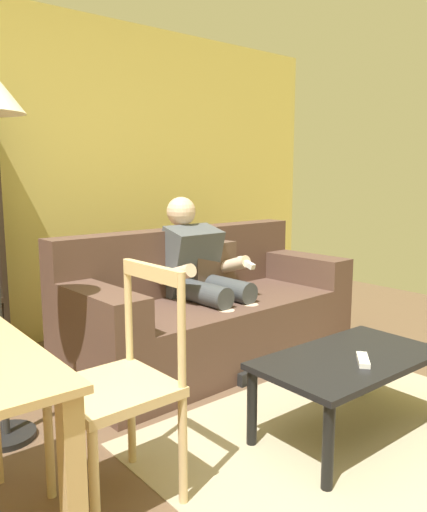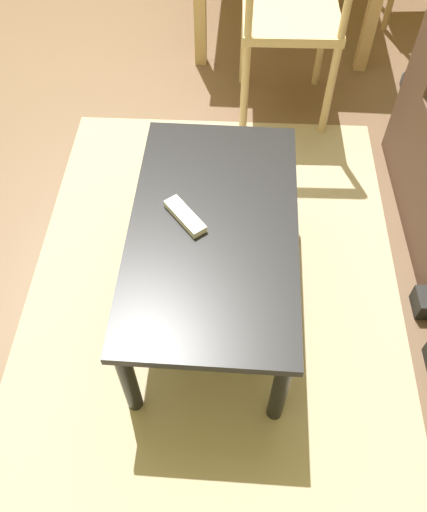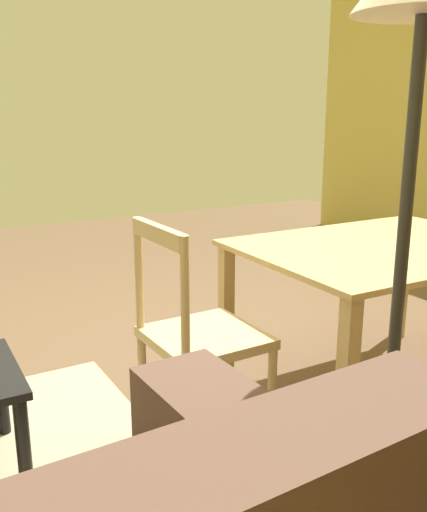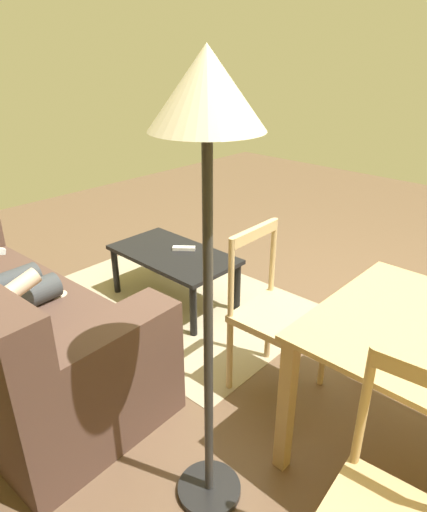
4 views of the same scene
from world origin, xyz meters
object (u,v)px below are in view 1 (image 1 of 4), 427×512
(dining_chair_facing_couch, at_px, (120,387))
(tv_remote, at_px, (363,360))
(coffee_table, at_px, (349,367))
(couch, at_px, (208,312))
(person_lounging, at_px, (203,276))

(dining_chair_facing_couch, bearing_deg, tv_remote, -17.80)
(coffee_table, xyz_separation_m, tv_remote, (-0.02, -0.09, 0.07))
(couch, height_order, person_lounging, person_lounging)
(couch, distance_m, coffee_table, 1.29)
(tv_remote, bearing_deg, person_lounging, -44.68)
(person_lounging, xyz_separation_m, dining_chair_facing_couch, (-1.21, -1.04, -0.13))
(person_lounging, height_order, coffee_table, person_lounging)
(coffee_table, distance_m, tv_remote, 0.12)
(person_lounging, xyz_separation_m, coffee_table, (-0.09, -1.30, -0.24))
(person_lounging, distance_m, coffee_table, 1.33)
(coffee_table, bearing_deg, person_lounging, 86.05)
(coffee_table, height_order, dining_chair_facing_couch, dining_chair_facing_couch)
(couch, height_order, dining_chair_facing_couch, dining_chair_facing_couch)
(couch, height_order, coffee_table, couch)
(couch, relative_size, dining_chair_facing_couch, 2.27)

